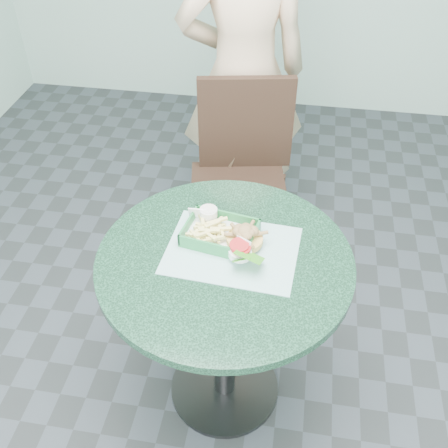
% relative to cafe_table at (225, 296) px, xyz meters
% --- Properties ---
extents(floor, '(4.00, 5.00, 0.02)m').
position_rel_cafe_table_xyz_m(floor, '(0.00, 0.00, -0.58)').
color(floor, '#303335').
rests_on(floor, ground).
extents(cafe_table, '(0.83, 0.83, 0.75)m').
position_rel_cafe_table_xyz_m(cafe_table, '(0.00, 0.00, 0.00)').
color(cafe_table, '#343436').
rests_on(cafe_table, floor).
extents(dining_chair, '(0.44, 0.44, 0.93)m').
position_rel_cafe_table_xyz_m(dining_chair, '(-0.06, 0.85, -0.05)').
color(dining_chair, '#352019').
rests_on(dining_chair, floor).
extents(diner_person, '(0.81, 0.64, 1.93)m').
position_rel_cafe_table_xyz_m(diner_person, '(-0.10, 1.14, 0.39)').
color(diner_person, '#DAB490').
rests_on(diner_person, floor).
extents(placemat, '(0.44, 0.34, 0.00)m').
position_rel_cafe_table_xyz_m(placemat, '(0.02, 0.03, 0.17)').
color(placemat, '#87B8B6').
rests_on(placemat, cafe_table).
extents(food_basket, '(0.23, 0.17, 0.05)m').
position_rel_cafe_table_xyz_m(food_basket, '(-0.03, 0.08, 0.19)').
color(food_basket, '#227A3D').
rests_on(food_basket, placemat).
extents(crab_sandwich, '(0.12, 0.12, 0.07)m').
position_rel_cafe_table_xyz_m(crab_sandwich, '(0.06, 0.08, 0.22)').
color(crab_sandwich, tan).
rests_on(crab_sandwich, food_basket).
extents(fries_pile, '(0.15, 0.16, 0.05)m').
position_rel_cafe_table_xyz_m(fries_pile, '(-0.07, 0.09, 0.21)').
color(fries_pile, '#EEDE7C').
rests_on(fries_pile, food_basket).
extents(sauce_ramekin, '(0.06, 0.06, 0.03)m').
position_rel_cafe_table_xyz_m(sauce_ramekin, '(-0.09, 0.14, 0.22)').
color(sauce_ramekin, white).
rests_on(sauce_ramekin, food_basket).
extents(garnish_cup, '(0.11, 0.11, 0.04)m').
position_rel_cafe_table_xyz_m(garnish_cup, '(0.07, 0.01, 0.21)').
color(garnish_cup, white).
rests_on(garnish_cup, food_basket).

